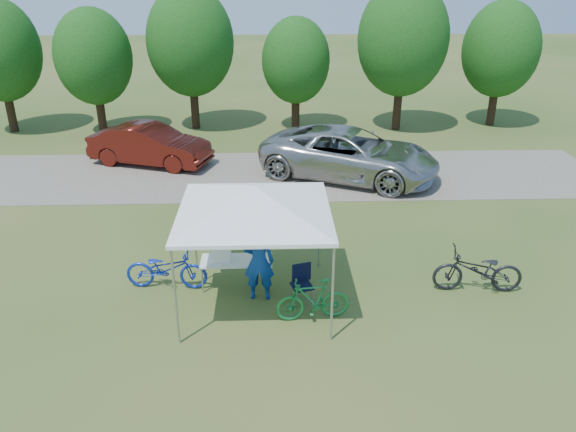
% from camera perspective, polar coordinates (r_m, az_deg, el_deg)
% --- Properties ---
extents(ground, '(100.00, 100.00, 0.00)m').
position_cam_1_polar(ground, '(12.66, -3.19, -8.48)').
color(ground, '#2D5119').
rests_on(ground, ground).
extents(gravel_strip, '(24.00, 5.00, 0.02)m').
position_cam_1_polar(gravel_strip, '(19.86, -2.78, 4.18)').
color(gravel_strip, gray).
rests_on(gravel_strip, ground).
extents(canopy, '(4.53, 4.53, 3.00)m').
position_cam_1_polar(canopy, '(11.44, -3.49, 2.74)').
color(canopy, '#A5A5AA').
rests_on(canopy, ground).
extents(treeline, '(24.89, 4.28, 6.30)m').
position_cam_1_polar(treeline, '(24.91, -3.49, 16.68)').
color(treeline, '#382314').
rests_on(treeline, ground).
extents(folding_table, '(1.63, 0.68, 0.67)m').
position_cam_1_polar(folding_table, '(12.90, -5.25, -4.64)').
color(folding_table, white).
rests_on(folding_table, ground).
extents(folding_chair, '(0.53, 0.56, 0.85)m').
position_cam_1_polar(folding_chair, '(12.40, 1.40, -6.51)').
color(folding_chair, black).
rests_on(folding_chair, ground).
extents(cooler, '(0.45, 0.31, 0.33)m').
position_cam_1_polar(cooler, '(12.83, -6.81, -3.83)').
color(cooler, white).
rests_on(cooler, folding_table).
extents(ice_cream_cup, '(0.07, 0.07, 0.05)m').
position_cam_1_polar(ice_cream_cup, '(12.80, -2.89, -4.45)').
color(ice_cream_cup, yellow).
rests_on(ice_cream_cup, folding_table).
extents(cyclist, '(0.70, 0.48, 1.85)m').
position_cam_1_polar(cyclist, '(12.26, -2.99, -4.63)').
color(cyclist, navy).
rests_on(cyclist, ground).
extents(bike_blue, '(1.92, 0.81, 0.98)m').
position_cam_1_polar(bike_blue, '(13.14, -12.25, -5.24)').
color(bike_blue, '#1430B0').
rests_on(bike_blue, ground).
extents(bike_green, '(1.60, 0.63, 0.94)m').
position_cam_1_polar(bike_green, '(11.79, 2.55, -8.48)').
color(bike_green, '#1D8340').
rests_on(bike_green, ground).
extents(bike_dark, '(2.05, 0.86, 1.05)m').
position_cam_1_polar(bike_dark, '(13.39, 18.75, -5.30)').
color(bike_dark, black).
rests_on(bike_dark, ground).
extents(minivan, '(6.68, 5.08, 1.69)m').
position_cam_1_polar(minivan, '(19.47, 6.30, 6.30)').
color(minivan, '#B1B0AC').
rests_on(minivan, gravel_strip).
extents(sedan, '(4.71, 2.87, 1.47)m').
position_cam_1_polar(sedan, '(21.31, -13.84, 7.03)').
color(sedan, '#52140D').
rests_on(sedan, gravel_strip).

